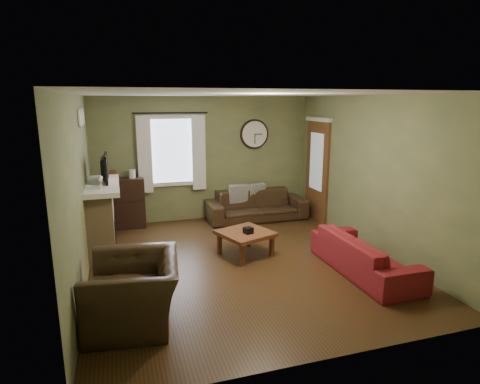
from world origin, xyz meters
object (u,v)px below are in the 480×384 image
object	(u,v)px
bookshelf	(123,203)
coffee_table	(245,243)
sofa_red	(364,254)
armchair	(134,291)
sofa_brown	(256,205)

from	to	relation	value
bookshelf	coffee_table	size ratio (longest dim) A/B	1.31
sofa_red	coffee_table	size ratio (longest dim) A/B	2.53
coffee_table	sofa_red	bearing A→B (deg)	-38.53
armchair	sofa_red	bearing A→B (deg)	103.57
bookshelf	sofa_brown	bearing A→B (deg)	-4.86
coffee_table	bookshelf	bearing A→B (deg)	131.29
sofa_red	coffee_table	distance (m)	1.89
sofa_red	coffee_table	bearing A→B (deg)	51.47
armchair	bookshelf	bearing A→B (deg)	-172.73
sofa_red	coffee_table	world-z (taller)	sofa_red
sofa_brown	sofa_red	bearing A→B (deg)	-78.84
sofa_brown	armchair	distance (m)	4.41
bookshelf	armchair	xyz separation A→B (m)	(0.02, -3.70, -0.13)
sofa_brown	armchair	bearing A→B (deg)	-128.10
sofa_brown	sofa_red	xyz separation A→B (m)	(0.61, -3.08, -0.03)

